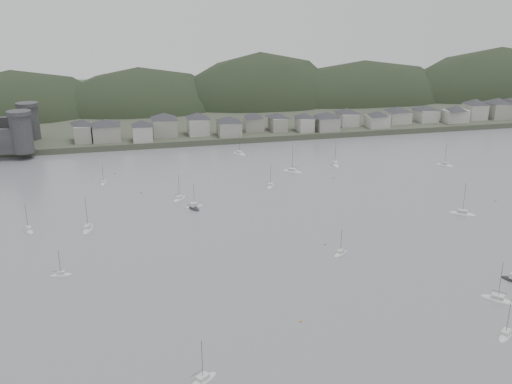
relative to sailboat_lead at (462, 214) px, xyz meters
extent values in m
plane|color=slate|center=(-69.76, -50.92, -0.17)|extent=(900.00, 900.00, 0.00)
cube|color=#383D2D|center=(-69.76, 244.08, 1.33)|extent=(900.00, 250.00, 3.00)
ellipsoid|color=black|center=(-180.63, 221.02, -10.31)|extent=(138.98, 92.48, 81.13)
ellipsoid|color=black|center=(-102.06, 221.94, -10.14)|extent=(132.08, 90.41, 79.74)
ellipsoid|color=black|center=(-19.11, 222.01, -12.85)|extent=(133.88, 88.37, 101.41)
ellipsoid|color=black|center=(56.19, 216.99, -10.49)|extent=(165.81, 81.78, 82.55)
ellipsoid|color=black|center=(164.68, 214.65, -12.99)|extent=(177.60, 96.61, 102.57)
cylinder|color=#2F2F31|center=(-161.76, 115.08, 11.83)|extent=(10.00, 10.00, 18.00)
cylinder|color=#2F2F31|center=(-161.76, 143.08, 11.33)|extent=(10.00, 10.00, 17.00)
cube|color=#2F2F31|center=(-161.76, 129.08, 8.83)|extent=(3.50, 30.00, 12.00)
cube|color=gray|center=(-134.76, 131.04, 7.12)|extent=(8.34, 12.91, 8.59)
pyramid|color=#2B2C30|center=(-134.76, 131.04, 12.92)|extent=(15.78, 15.78, 3.01)
cube|color=gray|center=(-123.08, 130.40, 7.01)|extent=(13.68, 13.35, 8.36)
pyramid|color=#2B2C30|center=(-123.08, 130.40, 12.65)|extent=(20.07, 20.07, 2.93)
cube|color=#9A9991|center=(-105.33, 125.09, 6.87)|extent=(9.78, 10.20, 8.08)
pyramid|color=#2B2C30|center=(-105.33, 125.09, 12.32)|extent=(14.83, 14.83, 2.83)
cube|color=gray|center=(-93.27, 134.72, 7.38)|extent=(12.59, 13.33, 9.09)
pyramid|color=#2B2C30|center=(-93.27, 134.72, 13.51)|extent=(19.24, 19.24, 3.18)
cube|color=#9A9991|center=(-75.50, 133.18, 7.26)|extent=(10.74, 12.17, 8.87)
pyramid|color=#2B2C30|center=(-75.50, 133.18, 13.25)|extent=(17.01, 17.01, 3.10)
cube|color=gray|center=(-59.83, 126.61, 6.67)|extent=(11.63, 12.09, 7.69)
pyramid|color=#2B2C30|center=(-59.83, 126.61, 11.87)|extent=(17.61, 17.61, 2.69)
cube|color=gray|center=(-44.50, 135.27, 6.55)|extent=(10.37, 9.35, 7.44)
pyramid|color=#2B2C30|center=(-44.50, 135.27, 11.57)|extent=(14.65, 14.65, 2.60)
cube|color=gray|center=(-31.13, 132.87, 6.44)|extent=(8.24, 12.20, 7.22)
pyramid|color=#2B2C30|center=(-31.13, 132.87, 11.31)|extent=(15.17, 15.17, 2.53)
cube|color=#9A9991|center=(-17.26, 127.63, 6.56)|extent=(8.06, 10.91, 7.46)
pyramid|color=#2B2C30|center=(-17.26, 127.63, 11.60)|extent=(14.08, 14.08, 2.61)
cube|color=gray|center=(-4.94, 126.14, 6.66)|extent=(11.73, 11.78, 7.66)
pyramid|color=#2B2C30|center=(-4.94, 126.14, 11.83)|extent=(17.46, 17.46, 2.68)
cube|color=#9A9991|center=(10.88, 135.99, 6.50)|extent=(10.19, 13.02, 7.33)
pyramid|color=#2B2C30|center=(10.88, 135.99, 11.44)|extent=(17.23, 17.23, 2.57)
cube|color=#9A9991|center=(25.79, 127.14, 6.27)|extent=(11.70, 9.81, 6.88)
pyramid|color=#2B2C30|center=(25.79, 127.14, 10.91)|extent=(15.97, 15.97, 2.41)
cube|color=#9A9991|center=(42.64, 135.98, 6.33)|extent=(12.83, 12.48, 7.00)
pyramid|color=#2B2C30|center=(42.64, 135.98, 11.05)|extent=(18.79, 18.79, 2.45)
cube|color=#9A9991|center=(60.97, 136.50, 6.31)|extent=(11.07, 13.50, 6.97)
pyramid|color=#2B2C30|center=(60.97, 136.50, 11.02)|extent=(18.25, 18.25, 2.44)
cube|color=#9A9991|center=(76.26, 128.80, 6.50)|extent=(13.75, 9.12, 7.34)
pyramid|color=#2B2C30|center=(76.26, 128.80, 11.45)|extent=(16.97, 16.97, 2.57)
cube|color=#9A9991|center=(93.16, 135.03, 7.35)|extent=(11.37, 11.57, 9.05)
pyramid|color=#2B2C30|center=(93.16, 135.03, 13.46)|extent=(17.03, 17.03, 3.17)
cube|color=gray|center=(108.10, 134.40, 7.37)|extent=(12.07, 13.43, 9.09)
pyramid|color=#2B2C30|center=(108.10, 134.40, 13.51)|extent=(18.93, 18.93, 3.18)
ellipsoid|color=silver|center=(0.00, 0.00, -0.12)|extent=(9.30, 8.02, 1.87)
cube|color=beige|center=(0.00, 0.00, 1.12)|extent=(3.86, 3.62, 0.70)
cylinder|color=#3F3F42|center=(0.00, 0.00, 5.89)|extent=(0.12, 0.12, 11.72)
cylinder|color=#3F3F42|center=(-1.35, -1.01, 1.67)|extent=(3.44, 2.61, 0.10)
ellipsoid|color=silver|center=(-58.26, 46.38, -0.12)|extent=(5.79, 7.25, 1.43)
cube|color=beige|center=(-58.26, 46.38, 0.89)|extent=(2.68, 2.96, 0.70)
cylinder|color=#3F3F42|center=(-58.26, 46.38, 4.50)|extent=(0.12, 0.12, 8.94)
cylinder|color=#3F3F42|center=(-58.96, 47.47, 1.44)|extent=(1.83, 2.76, 0.10)
ellipsoid|color=silver|center=(-25.65, -56.34, -0.12)|extent=(7.80, 8.16, 1.71)
cube|color=beige|center=(-25.65, -56.34, 1.04)|extent=(3.41, 3.48, 0.70)
cylinder|color=#3F3F42|center=(-25.65, -56.34, 5.38)|extent=(0.12, 0.12, 10.70)
cylinder|color=#3F3F42|center=(-24.61, -55.20, 1.59)|extent=(2.68, 2.91, 0.10)
ellipsoid|color=silver|center=(-148.20, 20.15, -0.12)|extent=(5.14, 7.99, 1.53)
cube|color=beige|center=(-148.20, 20.15, 0.94)|extent=(2.56, 3.11, 0.70)
cylinder|color=#3F3F42|center=(-148.20, 20.15, 4.80)|extent=(0.12, 0.12, 9.54)
cylinder|color=#3F3F42|center=(-148.72, 18.88, 1.49)|extent=(1.39, 3.22, 0.10)
ellipsoid|color=silver|center=(-54.41, -20.97, -0.12)|extent=(6.36, 5.33, 1.27)
cube|color=beige|center=(-54.41, -20.97, 0.81)|extent=(2.62, 2.42, 0.70)
cylinder|color=#3F3F42|center=(-54.41, -20.97, 4.00)|extent=(0.12, 0.12, 7.94)
cylinder|color=#3F3F42|center=(-53.48, -21.63, 1.36)|extent=(2.39, 1.73, 0.10)
ellipsoid|color=silver|center=(-103.64, -70.92, -0.12)|extent=(7.41, 6.22, 1.48)
cube|color=beige|center=(-103.64, -70.92, 0.92)|extent=(3.06, 2.83, 0.70)
cylinder|color=#3F3F42|center=(-103.64, -70.92, 4.66)|extent=(0.12, 0.12, 9.25)
cylinder|color=#3F3F42|center=(-104.73, -70.15, 1.47)|extent=(2.77, 2.01, 0.10)
ellipsoid|color=silver|center=(-43.69, 63.99, -0.12)|extent=(9.10, 8.45, 1.89)
cube|color=beige|center=(-43.69, 63.99, 1.12)|extent=(3.85, 3.73, 0.70)
cylinder|color=#3F3F42|center=(-43.69, 63.99, 5.92)|extent=(0.12, 0.12, 11.78)
cylinder|color=#3F3F42|center=(-42.40, 65.10, 1.67)|extent=(3.27, 2.85, 0.10)
ellipsoid|color=silver|center=(27.15, 57.35, -0.12)|extent=(7.50, 7.67, 1.63)
cube|color=beige|center=(27.15, 57.35, 0.99)|extent=(3.26, 3.29, 0.70)
cylinder|color=#3F3F42|center=(27.15, 57.35, 5.11)|extent=(0.12, 0.12, 10.16)
cylinder|color=#3F3F42|center=(26.13, 56.29, 1.54)|extent=(2.60, 2.71, 0.10)
ellipsoid|color=silver|center=(-129.00, 16.64, -0.12)|extent=(4.74, 9.24, 1.77)
cube|color=beige|center=(-129.00, 16.64, 1.06)|extent=(2.59, 3.45, 0.70)
cylinder|color=#3F3F42|center=(-129.00, 16.64, 5.55)|extent=(0.12, 0.12, 11.03)
cylinder|color=#3F3F42|center=(-128.64, 15.10, 1.61)|extent=(0.99, 3.89, 0.10)
ellipsoid|color=silver|center=(-124.57, 66.47, -0.12)|extent=(3.67, 6.59, 1.26)
cube|color=beige|center=(-124.57, 66.47, 0.81)|extent=(1.94, 2.50, 0.70)
cylinder|color=#3F3F42|center=(-124.57, 66.47, 3.96)|extent=(0.12, 0.12, 7.85)
cylinder|color=#3F3F42|center=(-124.88, 67.55, 1.36)|extent=(0.88, 2.74, 0.10)
ellipsoid|color=silver|center=(-135.14, -15.80, -0.12)|extent=(5.97, 2.17, 1.18)
cube|color=beige|center=(-135.14, -15.80, 0.77)|extent=(2.12, 1.39, 0.70)
cylinder|color=#3F3F42|center=(-135.14, -15.80, 3.71)|extent=(0.12, 0.12, 7.35)
cylinder|color=#3F3F42|center=(-136.20, -15.85, 1.32)|extent=(2.65, 0.23, 0.10)
ellipsoid|color=silver|center=(-21.30, 69.96, -0.12)|extent=(4.04, 9.54, 1.85)
cube|color=beige|center=(-21.30, 69.96, 1.10)|extent=(2.40, 3.46, 0.70)
cylinder|color=#3F3F42|center=(-21.30, 69.96, 5.81)|extent=(0.12, 0.12, 11.56)
cylinder|color=#3F3F42|center=(-21.50, 71.61, 1.65)|extent=(0.59, 4.14, 0.10)
ellipsoid|color=silver|center=(-96.20, 39.39, -0.12)|extent=(6.76, 7.73, 1.57)
cube|color=beige|center=(-96.20, 39.39, 0.96)|extent=(3.03, 3.22, 0.70)
cylinder|color=#3F3F42|center=(-96.20, 39.39, 4.92)|extent=(0.12, 0.12, 9.78)
cylinder|color=#3F3F42|center=(-97.06, 40.50, 1.51)|extent=(2.23, 2.85, 0.10)
ellipsoid|color=silver|center=(-33.91, -70.92, -0.12)|extent=(7.28, 6.35, 1.47)
cube|color=beige|center=(-33.91, -70.92, 0.92)|extent=(3.03, 2.85, 0.70)
cylinder|color=#3F3F42|center=(-33.91, -70.92, 4.63)|extent=(0.12, 0.12, 9.20)
ellipsoid|color=silver|center=(-91.72, 29.90, -0.12)|extent=(7.23, 3.33, 1.39)
cube|color=beige|center=(-91.72, 29.90, 0.88)|extent=(2.65, 1.91, 0.70)
cylinder|color=#3F3F42|center=(-91.72, 29.90, 4.38)|extent=(0.12, 0.12, 8.71)
cylinder|color=#3F3F42|center=(-92.95, 30.10, 1.43)|extent=(3.11, 0.61, 0.10)
ellipsoid|color=silver|center=(-60.16, 99.08, -0.12)|extent=(6.87, 9.10, 1.77)
cube|color=beige|center=(-60.16, 99.08, 1.07)|extent=(3.23, 3.66, 0.70)
cylinder|color=#3F3F42|center=(-60.16, 99.08, 5.57)|extent=(0.12, 0.12, 11.08)
cylinder|color=#3F3F42|center=(-59.36, 100.46, 1.62)|extent=(2.07, 3.51, 0.10)
ellipsoid|color=black|center=(-92.30, 28.43, -0.12)|extent=(5.19, 8.00, 1.66)
cube|color=beige|center=(-92.30, 28.43, 1.36)|extent=(2.77, 2.86, 1.40)
cylinder|color=#3F3F42|center=(-92.30, 28.43, 2.26)|extent=(0.10, 0.10, 1.20)
sphere|color=#D18C45|center=(20.12, 9.39, -0.02)|extent=(0.70, 0.70, 0.70)
sphere|color=#D18C45|center=(-110.10, 50.90, -0.02)|extent=(0.70, 0.70, 0.70)
sphere|color=#D18C45|center=(-119.84, 80.22, -0.02)|extent=(0.70, 0.70, 0.70)
sphere|color=#D18C45|center=(-77.52, -54.19, -0.02)|extent=(0.70, 0.70, 0.70)
sphere|color=#D18C45|center=(-29.37, 51.28, -0.02)|extent=(0.70, 0.70, 0.70)
sphere|color=#D18C45|center=(-56.57, -13.29, -0.02)|extent=(0.70, 0.70, 0.70)
camera|label=1|loc=(-115.81, -167.34, 73.32)|focal=40.14mm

